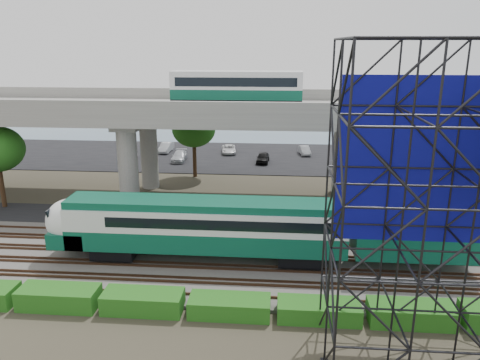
{
  "coord_description": "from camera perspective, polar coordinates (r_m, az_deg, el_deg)",
  "views": [
    {
      "loc": [
        3.53,
        -27.55,
        14.8
      ],
      "look_at": [
        0.74,
        6.0,
        4.97
      ],
      "focal_mm": 35.0,
      "sensor_mm": 36.0,
      "label": 1
    }
  ],
  "objects": [
    {
      "name": "suv",
      "position": [
        42.24,
        -11.03,
        -3.52
      ],
      "size": [
        4.58,
        2.24,
        1.25
      ],
      "primitive_type": "imported",
      "rotation": [
        0.0,
        0.0,
        1.53
      ],
      "color": "black",
      "rests_on": "service_road"
    },
    {
      "name": "trees",
      "position": [
        45.42,
        -5.75,
        4.48
      ],
      "size": [
        40.94,
        16.94,
        7.69
      ],
      "color": "#382314",
      "rests_on": "ground"
    },
    {
      "name": "overpass",
      "position": [
        44.19,
        0.09,
        7.71
      ],
      "size": [
        80.0,
        12.0,
        12.4
      ],
      "color": "#9E9B93",
      "rests_on": "ground"
    },
    {
      "name": "ballast_bed",
      "position": [
        33.19,
        -1.87,
        -10.02
      ],
      "size": [
        90.0,
        12.0,
        0.2
      ],
      "primitive_type": "cube",
      "color": "slate",
      "rests_on": "ground"
    },
    {
      "name": "service_road",
      "position": [
        40.96,
        -0.5,
        -4.84
      ],
      "size": [
        90.0,
        5.0,
        0.08
      ],
      "primitive_type": "cube",
      "color": "black",
      "rests_on": "ground"
    },
    {
      "name": "ground",
      "position": [
        31.47,
        -2.29,
        -11.78
      ],
      "size": [
        140.0,
        140.0,
        0.0
      ],
      "primitive_type": "plane",
      "color": "#474233",
      "rests_on": "ground"
    },
    {
      "name": "parking_lot",
      "position": [
        63.39,
        1.44,
        2.81
      ],
      "size": [
        90.0,
        18.0,
        0.08
      ],
      "primitive_type": "cube",
      "color": "black",
      "rests_on": "ground"
    },
    {
      "name": "rail_tracks",
      "position": [
        33.11,
        -1.87,
        -9.74
      ],
      "size": [
        90.0,
        9.52,
        0.16
      ],
      "color": "#472D1E",
      "rests_on": "ballast_bed"
    },
    {
      "name": "harbor_water",
      "position": [
        84.92,
        2.32,
        6.24
      ],
      "size": [
        140.0,
        40.0,
        0.03
      ],
      "primitive_type": "cube",
      "color": "#475D75",
      "rests_on": "ground"
    },
    {
      "name": "parked_cars",
      "position": [
        62.72,
        2.51,
        3.26
      ],
      "size": [
        35.14,
        9.42,
        1.3
      ],
      "color": "silver",
      "rests_on": "parking_lot"
    },
    {
      "name": "commuter_train",
      "position": [
        31.98,
        -0.43,
        -5.6
      ],
      "size": [
        29.3,
        3.06,
        4.3
      ],
      "color": "black",
      "rests_on": "rail_tracks"
    },
    {
      "name": "hedge_strip",
      "position": [
        27.38,
        -1.27,
        -15.06
      ],
      "size": [
        34.6,
        1.8,
        1.2
      ],
      "color": "#145212",
      "rests_on": "ground"
    },
    {
      "name": "scaffold_tower",
      "position": [
        22.03,
        23.01,
        -4.5
      ],
      "size": [
        9.36,
        6.36,
        15.0
      ],
      "color": "black",
      "rests_on": "ground"
    }
  ]
}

